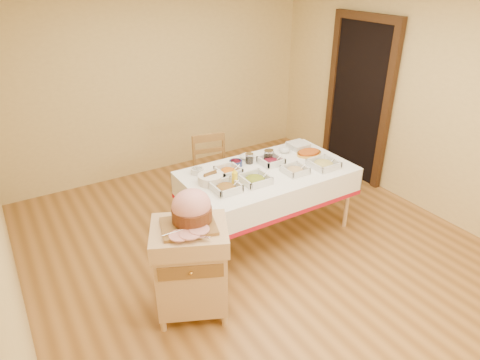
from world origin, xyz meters
name	(u,v)px	position (x,y,z in m)	size (l,w,h in m)	color
room_shell	(261,137)	(0.00, 0.00, 1.30)	(5.00, 5.00, 5.00)	#9C6830
doorway	(359,98)	(2.20, 0.90, 1.11)	(0.09, 1.10, 2.20)	black
dining_table	(267,184)	(0.30, 0.30, 0.60)	(1.82, 1.02, 0.76)	tan
butcher_cart	(191,265)	(-0.97, -0.42, 0.49)	(0.77, 0.72, 0.87)	tan
dining_chair	(213,174)	(0.00, 1.01, 0.49)	(0.51, 0.49, 0.95)	brown
ham_on_board	(191,210)	(-0.92, -0.38, 1.00)	(0.46, 0.44, 0.30)	brown
serving_dish_a	(226,187)	(-0.31, 0.14, 0.80)	(0.26, 0.26, 0.11)	silver
serving_dish_b	(255,179)	(0.03, 0.14, 0.80)	(0.27, 0.27, 0.11)	silver
serving_dish_c	(295,170)	(0.51, 0.10, 0.79)	(0.24, 0.24, 0.10)	silver
serving_dish_d	(324,164)	(0.87, 0.06, 0.79)	(0.28, 0.28, 0.11)	silver
serving_dish_e	(228,171)	(-0.11, 0.44, 0.80)	(0.25, 0.23, 0.11)	silver
serving_dish_f	(271,161)	(0.42, 0.42, 0.80)	(0.25, 0.24, 0.11)	silver
small_bowl_left	(197,171)	(-0.38, 0.63, 0.79)	(0.13, 0.13, 0.06)	silver
small_bowl_mid	(236,163)	(0.07, 0.58, 0.79)	(0.14, 0.14, 0.06)	navy
small_bowl_right	(270,152)	(0.57, 0.65, 0.79)	(0.11, 0.11, 0.05)	silver
bowl_white_imported	(247,157)	(0.27, 0.67, 0.78)	(0.16, 0.16, 0.04)	silver
bowl_small_imported	(284,150)	(0.75, 0.60, 0.78)	(0.14, 0.14, 0.04)	silver
preserve_jar_left	(249,159)	(0.23, 0.56, 0.81)	(0.09, 0.09, 0.12)	silver
preserve_jar_right	(268,156)	(0.44, 0.49, 0.82)	(0.10, 0.10, 0.13)	silver
mustard_bottle	(235,178)	(-0.18, 0.19, 0.84)	(0.06, 0.06, 0.18)	yellow
bread_basket	(210,179)	(-0.36, 0.36, 0.81)	(0.26, 0.26, 0.11)	silver
plate_stack	(298,145)	(0.96, 0.62, 0.79)	(0.22, 0.22, 0.07)	silver
brass_platter	(309,153)	(0.95, 0.40, 0.78)	(0.31, 0.22, 0.04)	gold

